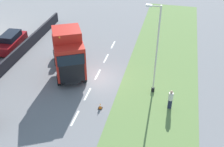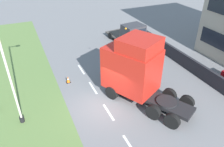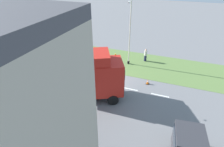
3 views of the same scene
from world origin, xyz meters
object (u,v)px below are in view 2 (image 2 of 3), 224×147
object	(u,v)px
lamp_post	(10,73)
lorry_cab	(134,69)
flatbed_truck	(131,34)
traffic_cone_lead	(68,79)

from	to	relation	value
lamp_post	lorry_cab	bearing A→B (deg)	-3.76
lorry_cab	flatbed_truck	distance (m)	9.55
flatbed_truck	traffic_cone_lead	bearing A→B (deg)	22.32
lorry_cab	flatbed_truck	bearing A→B (deg)	35.70
lorry_cab	traffic_cone_lead	xyz separation A→B (m)	(-4.04, 3.86, -2.13)
lorry_cab	lamp_post	xyz separation A→B (m)	(-7.88, 0.52, 1.34)
lamp_post	traffic_cone_lead	bearing A→B (deg)	41.04
lamp_post	traffic_cone_lead	world-z (taller)	lamp_post
flatbed_truck	traffic_cone_lead	size ratio (longest dim) A/B	9.33
lorry_cab	lamp_post	size ratio (longest dim) A/B	0.86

